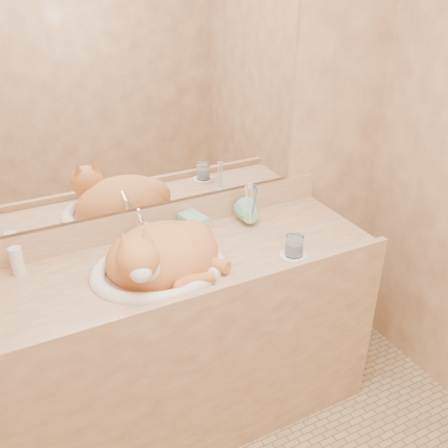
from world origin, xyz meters
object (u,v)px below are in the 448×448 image
toothbrush_cup (251,218)px  water_glass (294,245)px  sink_basin (158,252)px  vanity_counter (185,344)px  cat (161,253)px  soap_dispenser (202,218)px

toothbrush_cup → water_glass: 0.28m
sink_basin → water_glass: 0.53m
vanity_counter → toothbrush_cup: (0.37, 0.10, 0.48)m
cat → water_glass: bearing=-14.3°
cat → soap_dispenser: 0.29m
cat → soap_dispenser: cat is taller
cat → soap_dispenser: size_ratio=2.44×
vanity_counter → sink_basin: (-0.10, -0.02, 0.50)m
toothbrush_cup → soap_dispenser: bearing=173.4°
toothbrush_cup → cat: bearing=-164.4°
vanity_counter → toothbrush_cup: toothbrush_cup is taller
soap_dispenser → vanity_counter: bearing=-154.1°
sink_basin → soap_dispenser: 0.29m
vanity_counter → toothbrush_cup: bearing=15.6°
soap_dispenser → toothbrush_cup: 0.23m
vanity_counter → cat: cat is taller
sink_basin → cat: size_ratio=1.15×
cat → water_glass: 0.52m
sink_basin → soap_dispenser: bearing=32.2°
toothbrush_cup → sink_basin: bearing=-165.3°
cat → toothbrush_cup: size_ratio=4.09×
cat → vanity_counter: bearing=17.9°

